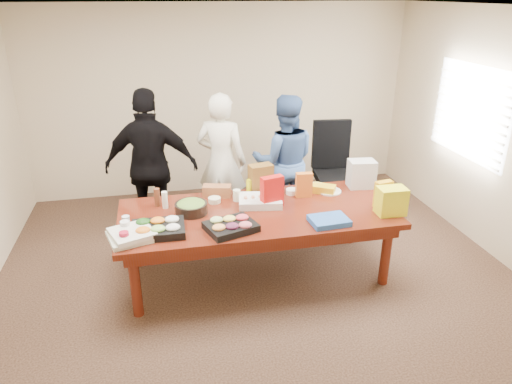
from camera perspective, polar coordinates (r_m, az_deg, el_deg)
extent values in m
cube|color=#47301E|center=(5.17, 0.17, -9.97)|extent=(5.50, 5.00, 0.02)
cube|color=white|center=(4.32, 0.21, 21.78)|extent=(5.50, 5.00, 0.02)
cube|color=beige|center=(6.94, -4.29, 10.97)|extent=(5.50, 0.04, 2.70)
cube|color=beige|center=(2.45, 13.15, -14.49)|extent=(5.50, 0.04, 2.70)
cube|color=beige|center=(5.79, 28.02, 5.78)|extent=(0.04, 5.00, 2.70)
cube|color=white|center=(6.19, 24.64, 8.84)|extent=(0.03, 1.40, 1.10)
cube|color=beige|center=(6.16, 24.34, 8.84)|extent=(0.04, 1.36, 1.00)
cube|color=#4C1C0F|center=(4.97, 0.17, -6.25)|extent=(2.80, 1.20, 0.75)
cube|color=black|center=(6.29, 9.72, 2.28)|extent=(0.69, 0.69, 1.21)
imported|color=white|center=(5.86, -4.22, 3.70)|extent=(0.75, 0.64, 1.73)
imported|color=#38568E|center=(5.93, 3.46, 3.76)|extent=(0.93, 0.78, 1.69)
imported|color=black|center=(5.64, -12.63, 3.01)|extent=(1.14, 0.63, 1.85)
cube|color=black|center=(4.45, -11.84, -4.48)|extent=(0.50, 0.39, 0.07)
cube|color=black|center=(4.42, -3.09, -4.25)|extent=(0.54, 0.47, 0.07)
cube|color=white|center=(4.93, 0.51, -1.09)|extent=(0.49, 0.40, 0.08)
cylinder|color=black|center=(4.78, -7.90, -1.97)|extent=(0.42, 0.42, 0.11)
cube|color=#295AB0|center=(4.60, 8.90, -3.46)|extent=(0.38, 0.30, 0.05)
cube|color=red|center=(4.82, 1.96, 0.00)|extent=(0.25, 0.15, 0.34)
cube|color=gold|center=(5.02, 15.22, -0.23)|extent=(0.20, 0.11, 0.28)
cube|color=#D06620|center=(5.11, 5.86, 0.87)|extent=(0.18, 0.09, 0.27)
cylinder|color=#E9EDCE|center=(5.01, -2.36, -0.40)|extent=(0.09, 0.09, 0.12)
cylinder|color=#E5E90B|center=(5.13, -0.82, 0.55)|extent=(0.07, 0.07, 0.18)
cylinder|color=#5E2F1A|center=(4.98, -11.96, -0.63)|extent=(0.07, 0.07, 0.19)
cylinder|color=white|center=(4.92, -11.06, -0.95)|extent=(0.07, 0.07, 0.18)
cube|color=yellow|center=(5.27, 8.22, 0.38)|extent=(0.29, 0.26, 0.08)
cube|color=brown|center=(5.14, -4.78, 0.14)|extent=(0.33, 0.20, 0.12)
cube|color=brown|center=(5.16, 0.59, 1.59)|extent=(0.28, 0.19, 0.33)
cylinder|color=#AA152F|center=(4.33, -15.75, -5.40)|extent=(0.11, 0.11, 0.11)
cylinder|color=silver|center=(4.51, -15.65, -4.15)|extent=(0.11, 0.11, 0.12)
cylinder|color=silver|center=(4.65, -15.56, -3.42)|extent=(0.09, 0.09, 0.10)
cube|color=beige|center=(4.42, -15.17, -5.31)|extent=(0.44, 0.44, 0.04)
cube|color=silver|center=(4.39, -14.89, -4.83)|extent=(0.46, 0.46, 0.04)
cylinder|color=white|center=(5.32, 8.91, 0.12)|extent=(0.34, 0.34, 0.02)
cylinder|color=silver|center=(5.44, 7.48, 0.76)|extent=(0.26, 0.26, 0.01)
cylinder|color=silver|center=(5.21, 4.39, 0.06)|extent=(0.14, 0.14, 0.05)
cylinder|color=beige|center=(5.00, -5.08, -0.98)|extent=(0.16, 0.16, 0.05)
cube|color=silver|center=(5.47, 12.73, 2.18)|extent=(0.31, 0.24, 0.32)
cube|color=yellow|center=(4.88, 16.15, -1.05)|extent=(0.29, 0.20, 0.28)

